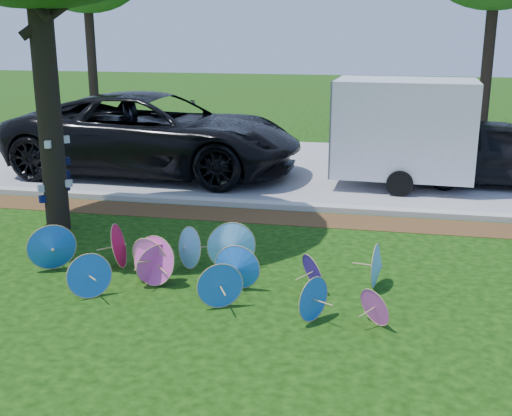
{
  "coord_description": "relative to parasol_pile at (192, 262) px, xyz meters",
  "views": [
    {
      "loc": [
        2.51,
        -7.72,
        3.71
      ],
      "look_at": [
        0.5,
        2.0,
        0.9
      ],
      "focal_mm": 45.0,
      "sensor_mm": 36.0,
      "label": 1
    }
  ],
  "objects": [
    {
      "name": "ground",
      "position": [
        0.23,
        -0.84,
        -0.35
      ],
      "size": [
        90.0,
        90.0,
        0.0
      ],
      "primitive_type": "plane",
      "color": "black",
      "rests_on": "ground"
    },
    {
      "name": "curb",
      "position": [
        0.23,
        4.36,
        -0.29
      ],
      "size": [
        90.0,
        0.3,
        0.12
      ],
      "primitive_type": "cube",
      "color": "#B7B5AD",
      "rests_on": "ground"
    },
    {
      "name": "cargo_trailer",
      "position": [
        3.12,
        6.9,
        1.07
      ],
      "size": [
        3.28,
        2.16,
        2.84
      ],
      "primitive_type": "cube",
      "rotation": [
        0.0,
        0.0,
        -0.04
      ],
      "color": "silver",
      "rests_on": "ground"
    },
    {
      "name": "dark_pickup",
      "position": [
        5.38,
        7.51,
        0.46
      ],
      "size": [
        4.75,
        1.92,
        1.62
      ],
      "primitive_type": "imported",
      "rotation": [
        0.0,
        0.0,
        1.57
      ],
      "color": "black",
      "rests_on": "ground"
    },
    {
      "name": "mulch_strip",
      "position": [
        0.23,
        3.66,
        -0.34
      ],
      "size": [
        90.0,
        1.0,
        0.01
      ],
      "primitive_type": "cube",
      "color": "#472D16",
      "rests_on": "ground"
    },
    {
      "name": "black_van",
      "position": [
        -3.15,
        7.03,
        0.7
      ],
      "size": [
        7.63,
        3.7,
        2.09
      ],
      "primitive_type": "imported",
      "rotation": [
        0.0,
        0.0,
        1.54
      ],
      "color": "black",
      "rests_on": "ground"
    },
    {
      "name": "street",
      "position": [
        0.23,
        8.51,
        -0.34
      ],
      "size": [
        90.0,
        8.0,
        0.01
      ],
      "primitive_type": "cube",
      "color": "gray",
      "rests_on": "ground"
    },
    {
      "name": "parasol_pile",
      "position": [
        0.0,
        0.0,
        0.0
      ],
      "size": [
        5.64,
        2.07,
        0.79
      ],
      "color": "red",
      "rests_on": "ground"
    }
  ]
}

